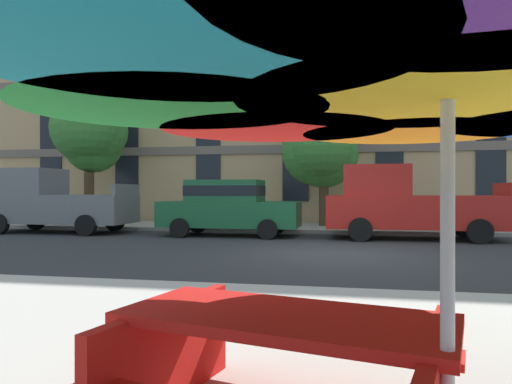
{
  "coord_description": "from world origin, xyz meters",
  "views": [
    {
      "loc": [
        0.37,
        -11.14,
        1.44
      ],
      "look_at": [
        -2.46,
        3.2,
        1.4
      ],
      "focal_mm": 33.71,
      "sensor_mm": 36.0,
      "label": 1
    }
  ],
  "objects_px": {
    "street_tree_middle": "(321,150)",
    "picnic_table": "(284,365)",
    "pickup_gray": "(53,203)",
    "pickup_red": "(406,205)",
    "sedan_green": "(229,206)",
    "street_tree_left": "(91,131)",
    "patio_umbrella": "(448,54)"
  },
  "relations": [
    {
      "from": "patio_umbrella",
      "to": "picnic_table",
      "type": "height_order",
      "value": "patio_umbrella"
    },
    {
      "from": "patio_umbrella",
      "to": "sedan_green",
      "type": "bearing_deg",
      "value": 108.42
    },
    {
      "from": "pickup_gray",
      "to": "street_tree_middle",
      "type": "relative_size",
      "value": 1.15
    },
    {
      "from": "picnic_table",
      "to": "street_tree_middle",
      "type": "bearing_deg",
      "value": 92.76
    },
    {
      "from": "pickup_gray",
      "to": "street_tree_middle",
      "type": "xyz_separation_m",
      "value": [
        8.96,
        3.44,
        1.97
      ]
    },
    {
      "from": "pickup_gray",
      "to": "patio_umbrella",
      "type": "bearing_deg",
      "value": -50.49
    },
    {
      "from": "pickup_gray",
      "to": "street_tree_middle",
      "type": "distance_m",
      "value": 9.79
    },
    {
      "from": "pickup_red",
      "to": "picnic_table",
      "type": "xyz_separation_m",
      "value": [
        -1.96,
        -12.23,
        -0.54
      ]
    },
    {
      "from": "pickup_red",
      "to": "street_tree_middle",
      "type": "xyz_separation_m",
      "value": [
        -2.72,
        3.44,
        1.97
      ]
    },
    {
      "from": "sedan_green",
      "to": "patio_umbrella",
      "type": "distance_m",
      "value": 13.43
    },
    {
      "from": "pickup_gray",
      "to": "pickup_red",
      "type": "height_order",
      "value": "same"
    },
    {
      "from": "street_tree_left",
      "to": "street_tree_middle",
      "type": "relative_size",
      "value": 1.24
    },
    {
      "from": "pickup_gray",
      "to": "picnic_table",
      "type": "relative_size",
      "value": 2.42
    },
    {
      "from": "sedan_green",
      "to": "picnic_table",
      "type": "distance_m",
      "value": 12.72
    },
    {
      "from": "sedan_green",
      "to": "street_tree_left",
      "type": "relative_size",
      "value": 0.8
    },
    {
      "from": "street_tree_middle",
      "to": "patio_umbrella",
      "type": "xyz_separation_m",
      "value": [
        1.52,
        -16.14,
        -0.97
      ]
    },
    {
      "from": "pickup_gray",
      "to": "pickup_red",
      "type": "distance_m",
      "value": 11.68
    },
    {
      "from": "pickup_gray",
      "to": "street_tree_left",
      "type": "xyz_separation_m",
      "value": [
        -0.34,
        3.09,
        2.83
      ]
    },
    {
      "from": "picnic_table",
      "to": "sedan_green",
      "type": "bearing_deg",
      "value": 105.83
    },
    {
      "from": "picnic_table",
      "to": "pickup_red",
      "type": "bearing_deg",
      "value": 80.88
    },
    {
      "from": "sedan_green",
      "to": "patio_umbrella",
      "type": "relative_size",
      "value": 1.13
    },
    {
      "from": "patio_umbrella",
      "to": "picnic_table",
      "type": "relative_size",
      "value": 1.85
    },
    {
      "from": "street_tree_middle",
      "to": "patio_umbrella",
      "type": "distance_m",
      "value": 16.24
    },
    {
      "from": "pickup_gray",
      "to": "sedan_green",
      "type": "height_order",
      "value": "pickup_gray"
    },
    {
      "from": "street_tree_middle",
      "to": "picnic_table",
      "type": "relative_size",
      "value": 2.1
    },
    {
      "from": "sedan_green",
      "to": "street_tree_middle",
      "type": "relative_size",
      "value": 1.0
    },
    {
      "from": "street_tree_middle",
      "to": "sedan_green",
      "type": "bearing_deg",
      "value": -128.3
    },
    {
      "from": "pickup_red",
      "to": "pickup_gray",
      "type": "bearing_deg",
      "value": 180.0
    },
    {
      "from": "street_tree_middle",
      "to": "picnic_table",
      "type": "bearing_deg",
      "value": -87.24
    },
    {
      "from": "street_tree_left",
      "to": "patio_umbrella",
      "type": "bearing_deg",
      "value": -55.6
    },
    {
      "from": "sedan_green",
      "to": "street_tree_middle",
      "type": "distance_m",
      "value": 4.83
    },
    {
      "from": "street_tree_left",
      "to": "street_tree_middle",
      "type": "xyz_separation_m",
      "value": [
        9.29,
        0.35,
        -0.87
      ]
    }
  ]
}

